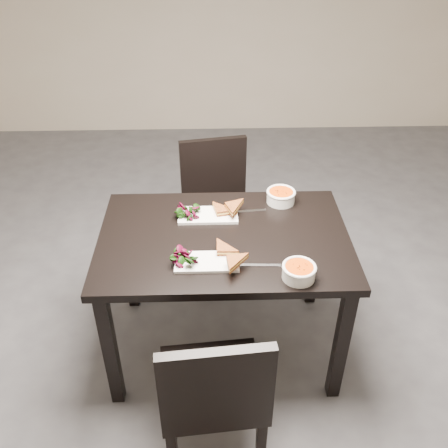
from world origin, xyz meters
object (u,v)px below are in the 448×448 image
Objects in this scene: plate_far at (208,215)px; soup_bowl_far at (281,196)px; chair_near at (214,392)px; plate_near at (207,262)px; chair_far at (217,199)px; table at (224,252)px; soup_bowl_near at (299,271)px.

soup_bowl_far is at bearing 18.06° from plate_far.
chair_near is 1.08m from soup_bowl_far.
plate_near is at bearing 87.47° from chair_near.
plate_near is 0.63m from soup_bowl_far.
chair_far is 0.64m from soup_bowl_far.
plate_far is (-0.08, 0.17, 0.11)m from table.
soup_bowl_near is at bearing -89.89° from soup_bowl_far.
table is 0.45m from soup_bowl_far.
table is at bearing -98.45° from chair_far.
plate_far is 0.40m from soup_bowl_far.
soup_bowl_far is (-0.00, 0.60, 0.00)m from soup_bowl_near.
chair_far is 3.00× the size of plate_near.
plate_far is (-0.38, 0.48, -0.03)m from soup_bowl_near.
soup_bowl_far is at bearing 64.08° from chair_near.
chair_near reaches higher than soup_bowl_far.
chair_far is at bearing 91.68° from table.
chair_near is 0.89m from plate_far.
chair_near is 3.00× the size of plate_near.
chair_far reaches higher than soup_bowl_far.
soup_bowl_near is 0.60m from soup_bowl_far.
chair_far is 1.15m from soup_bowl_near.
soup_bowl_far reaches higher than plate_near.
chair_far is 5.55× the size of soup_bowl_far.
plate_far is at bearing -105.39° from chair_far.
chair_far reaches higher than table.
plate_near is at bearing -91.05° from plate_far.
plate_near is (-0.08, -0.20, 0.11)m from table.
soup_bowl_far is at bearing 43.76° from table.
chair_far reaches higher than plate_near.
chair_near is at bearing -87.34° from plate_near.
chair_far reaches higher than plate_far.
soup_bowl_far reaches higher than soup_bowl_near.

